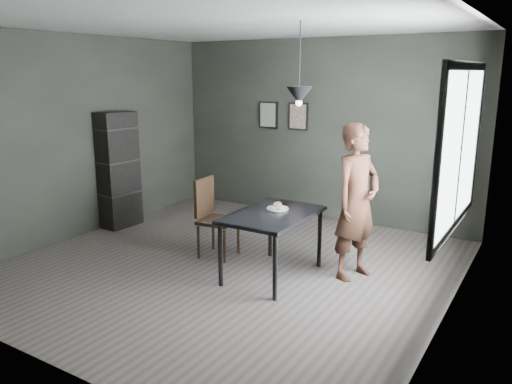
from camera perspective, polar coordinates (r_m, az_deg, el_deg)
The scene contains 13 objects.
ground at distance 6.14m, azimuth -3.06°, elevation -8.34°, with size 5.00×5.00×0.00m, color #342F2C.
back_wall at distance 7.93m, azimuth 7.20°, elevation 7.03°, with size 5.00×0.10×2.80m, color black.
ceiling at distance 5.72m, azimuth -3.43°, elevation 18.68°, with size 5.00×5.00×0.02m.
window_assembly at distance 4.98m, azimuth 22.32°, elevation 4.61°, with size 0.04×1.96×1.56m.
cafe_table at distance 5.61m, azimuth 1.91°, elevation -3.18°, with size 0.80×1.20×0.75m.
white_plate at distance 5.72m, azimuth 2.46°, elevation -1.98°, with size 0.23×0.23×0.01m, color white.
donut_pile at distance 5.71m, azimuth 2.47°, elevation -1.67°, with size 0.17×0.17×0.08m.
woman at distance 5.66m, azimuth 11.43°, elevation -1.13°, with size 0.64×0.42×1.76m, color black.
wood_chair at distance 6.31m, azimuth -5.06°, elevation -2.30°, with size 0.48×0.48×1.00m.
shelf_unit at distance 7.72m, azimuth -15.43°, elevation 2.43°, with size 0.33×0.57×1.72m, color black.
pendant_lamp at distance 5.35m, azimuth 4.94°, elevation 10.98°, with size 0.28×0.28×0.86m.
framed_print_left at distance 8.29m, azimuth 1.42°, elevation 8.80°, with size 0.34×0.04×0.44m.
framed_print_right at distance 8.03m, azimuth 4.85°, elevation 8.60°, with size 0.34×0.04×0.44m.
Camera 1 is at (3.26, -4.67, 2.29)m, focal length 35.00 mm.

